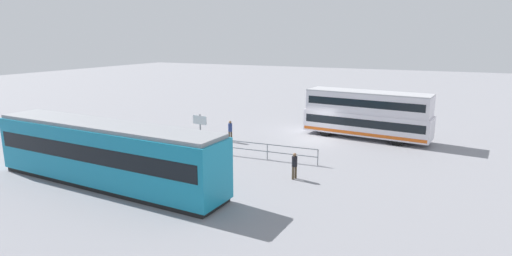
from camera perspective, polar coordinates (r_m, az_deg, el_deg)
ground_plane at (r=32.94m, az=8.18°, el=-1.66°), size 160.00×160.00×0.00m
double_decker_bus at (r=34.04m, az=15.31°, el=1.85°), size 10.24×3.67×3.83m
tram_yellow at (r=23.82m, az=-20.46°, el=-3.33°), size 15.05×3.18×3.50m
pedestrian_near_railing at (r=31.91m, az=-3.65°, el=-0.23°), size 0.41×0.41×1.68m
pedestrian_crossing at (r=23.56m, az=5.44°, el=-5.09°), size 0.42×0.42×1.57m
pedestrian_railing at (r=27.24m, az=1.60°, el=-2.95°), size 7.01×0.41×1.08m
info_sign at (r=29.84m, az=-7.88°, el=0.48°), size 1.24×0.18×2.60m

